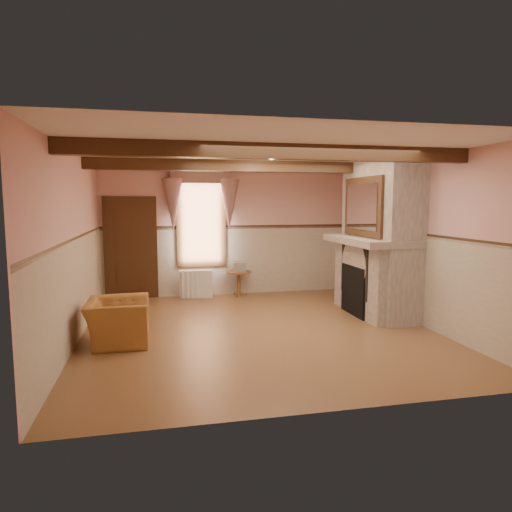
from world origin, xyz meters
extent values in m
cube|color=brown|center=(0.00, 0.00, 0.00)|extent=(5.50, 6.00, 0.01)
cube|color=silver|center=(0.00, 0.00, 2.80)|extent=(5.50, 6.00, 0.01)
cube|color=#DD9F99|center=(0.00, 3.00, 1.40)|extent=(5.50, 0.02, 2.80)
cube|color=#DD9F99|center=(0.00, -3.00, 1.40)|extent=(5.50, 0.02, 2.80)
cube|color=#DD9F99|center=(-2.75, 0.00, 1.40)|extent=(0.02, 6.00, 2.80)
cube|color=#DD9F99|center=(2.75, 0.00, 1.40)|extent=(0.02, 6.00, 2.80)
cube|color=black|center=(2.00, 0.60, 0.45)|extent=(0.20, 0.95, 0.90)
imported|color=#9E662D|center=(-2.14, -0.26, 0.32)|extent=(0.86, 0.99, 0.64)
cylinder|color=brown|center=(0.18, 2.70, 0.28)|extent=(0.66, 0.66, 0.55)
cube|color=#B7AD8C|center=(0.20, 2.73, 0.65)|extent=(0.29, 0.34, 0.20)
cube|color=silver|center=(-0.75, 2.70, 0.30)|extent=(0.72, 0.26, 0.60)
imported|color=brown|center=(2.24, 0.67, 1.46)|extent=(0.33, 0.33, 0.08)
cube|color=black|center=(2.24, 1.40, 1.52)|extent=(0.14, 0.24, 0.20)
cylinder|color=gold|center=(2.24, 0.83, 1.56)|extent=(0.11, 0.11, 0.28)
cylinder|color=maroon|center=(2.24, -0.13, 1.50)|extent=(0.06, 0.06, 0.16)
cylinder|color=yellow|center=(2.24, 0.01, 1.48)|extent=(0.06, 0.06, 0.12)
cube|color=gray|center=(2.42, 0.60, 1.40)|extent=(0.85, 2.00, 2.80)
cube|color=gray|center=(2.24, 0.60, 1.36)|extent=(1.05, 2.05, 0.12)
cube|color=silver|center=(2.06, 0.60, 1.97)|extent=(0.06, 1.44, 1.04)
cube|color=black|center=(-2.10, 2.94, 1.05)|extent=(1.10, 0.10, 2.10)
cube|color=white|center=(-0.60, 2.97, 1.65)|extent=(1.06, 0.08, 2.02)
cube|color=gray|center=(-0.60, 2.88, 2.25)|extent=(1.30, 0.14, 1.40)
cube|color=black|center=(0.00, -1.20, 2.70)|extent=(5.50, 0.18, 0.20)
cube|color=black|center=(0.00, 1.20, 2.70)|extent=(5.50, 0.18, 0.20)
camera|label=1|loc=(-1.56, -7.02, 2.05)|focal=32.00mm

